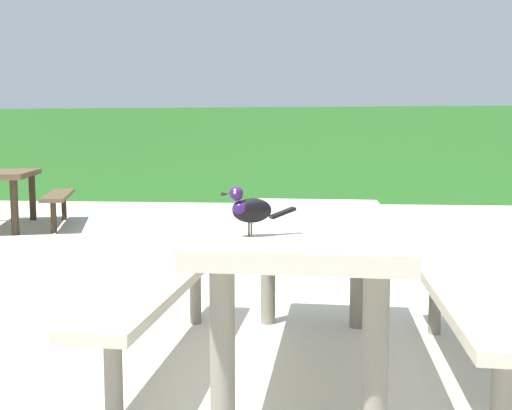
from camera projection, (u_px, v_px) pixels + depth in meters
The scene contains 5 objects.
ground_plane at pixel (227, 364), 2.78m from camera, with size 60.00×60.00×0.00m, color beige.
hedge_wall at pixel (290, 155), 11.10m from camera, with size 28.00×1.36×1.78m, color #2D6B28.
picnic_table_foreground at pixel (307, 256), 2.64m from camera, with size 1.75×1.83×0.74m.
bird_grackle at pixel (249, 209), 2.04m from camera, with size 0.27×0.15×0.18m.
picnic_table_mid_left at pixel (2, 185), 7.37m from camera, with size 2.14×2.16×0.74m.
Camera 1 is at (0.40, -2.65, 1.07)m, focal length 39.59 mm.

